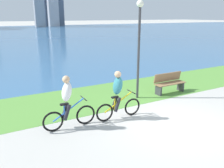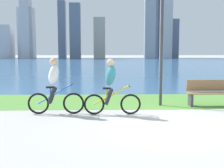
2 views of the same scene
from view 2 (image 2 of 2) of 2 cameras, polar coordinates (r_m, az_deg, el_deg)
The scene contains 8 objects.
ground_plane at distance 7.38m, azimuth 11.01°, elevation -8.17°, with size 300.00×300.00×0.00m, color #B2AFA8.
grass_strip_bayside at distance 10.83m, azimuth 6.86°, elevation -3.37°, with size 120.00×3.29×0.01m, color #59933D.
bay_water_surface at distance 50.25m, azimuth 0.17°, elevation 4.40°, with size 300.00×75.98×0.00m, color #386693.
cyclist_lead at distance 8.31m, azimuth -0.20°, elevation -0.57°, with size 1.70×0.52×1.65m.
cyclist_trailing at distance 8.56m, azimuth -11.55°, elevation -0.46°, with size 1.69×0.52×1.68m.
bench_near_path at distance 10.29m, azimuth 18.97°, elevation -1.69°, with size 1.50×0.47×0.90m.
lamppost_tall at distance 9.86m, azimuth 10.01°, elevation 10.60°, with size 0.28×0.28×3.94m.
city_skyline_far_shore at distance 80.71m, azimuth -3.31°, elevation 12.34°, with size 51.22×10.61×27.80m.
Camera 2 is at (-1.60, -6.96, 1.86)m, focal length 45.34 mm.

